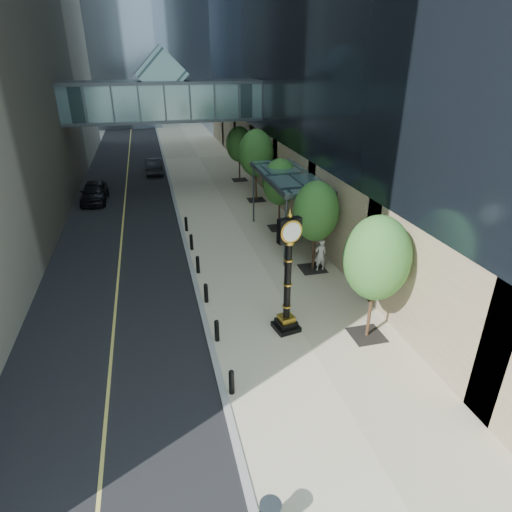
# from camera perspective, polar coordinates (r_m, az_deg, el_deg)

# --- Properties ---
(ground) EXTENTS (320.00, 320.00, 0.00)m
(ground) POSITION_cam_1_polar(r_m,az_deg,el_deg) (15.95, 7.61, -18.56)
(ground) COLOR gray
(ground) RESTS_ON ground
(road) EXTENTS (8.00, 180.00, 0.02)m
(road) POSITION_cam_1_polar(r_m,az_deg,el_deg) (51.79, -16.66, 11.98)
(road) COLOR black
(road) RESTS_ON ground
(sidewalk) EXTENTS (8.00, 180.00, 0.06)m
(sidewalk) POSITION_cam_1_polar(r_m,az_deg,el_deg) (52.05, -7.66, 12.88)
(sidewalk) COLOR #C4B696
(sidewalk) RESTS_ON ground
(curb) EXTENTS (0.25, 180.00, 0.07)m
(curb) POSITION_cam_1_polar(r_m,az_deg,el_deg) (51.76, -12.16, 12.49)
(curb) COLOR gray
(curb) RESTS_ON ground
(skywalk) EXTENTS (17.00, 4.20, 5.80)m
(skywalk) POSITION_cam_1_polar(r_m,az_deg,el_deg) (38.74, -12.24, 19.88)
(skywalk) COLOR #466B71
(skywalk) RESTS_ON ground
(entrance_canopy) EXTENTS (3.00, 8.00, 4.38)m
(entrance_canopy) POSITION_cam_1_polar(r_m,az_deg,el_deg) (26.76, 4.29, 10.48)
(entrance_canopy) COLOR #383F44
(entrance_canopy) RESTS_ON ground
(bollard_row) EXTENTS (0.20, 16.20, 0.90)m
(bollard_row) POSITION_cam_1_polar(r_m,az_deg,el_deg) (22.28, -7.25, -3.02)
(bollard_row) COLOR black
(bollard_row) RESTS_ON sidewalk
(street_trees) EXTENTS (2.78, 28.54, 5.72)m
(street_trees) POSITION_cam_1_polar(r_m,az_deg,el_deg) (28.72, 3.28, 10.33)
(street_trees) COLOR black
(street_trees) RESTS_ON sidewalk
(street_clock) EXTENTS (1.18, 1.18, 5.39)m
(street_clock) POSITION_cam_1_polar(r_m,az_deg,el_deg) (17.89, 4.22, -3.50)
(street_clock) COLOR black
(street_clock) RESTS_ON sidewalk
(pedestrian) EXTENTS (0.70, 0.48, 1.86)m
(pedestrian) POSITION_cam_1_polar(r_m,az_deg,el_deg) (23.83, 8.61, 0.15)
(pedestrian) COLOR beige
(pedestrian) RESTS_ON sidewalk
(car_near) EXTENTS (2.07, 4.82, 1.62)m
(car_near) POSITION_cam_1_polar(r_m,az_deg,el_deg) (37.72, -20.76, 8.00)
(car_near) COLOR black
(car_near) RESTS_ON road
(car_far) EXTENTS (1.68, 4.63, 1.52)m
(car_far) POSITION_cam_1_polar(r_m,az_deg,el_deg) (45.70, -13.49, 11.67)
(car_far) COLOR black
(car_far) RESTS_ON road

